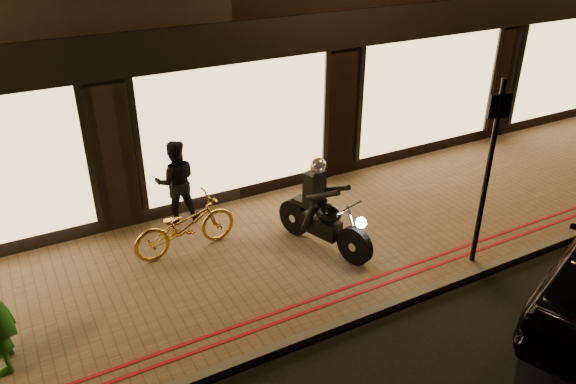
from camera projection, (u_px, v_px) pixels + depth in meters
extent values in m
plane|color=black|center=(358.00, 325.00, 7.86)|extent=(90.00, 90.00, 0.00)
cube|color=#756348|center=(289.00, 251.00, 9.39)|extent=(50.00, 4.00, 0.12)
cube|color=#59544C|center=(356.00, 319.00, 7.87)|extent=(50.00, 0.14, 0.12)
cube|color=maroon|center=(340.00, 300.00, 8.15)|extent=(50.00, 0.06, 0.01)
cube|color=maroon|center=(333.00, 292.00, 8.31)|extent=(50.00, 0.06, 0.01)
cube|color=black|center=(234.00, 42.00, 9.49)|extent=(48.00, 0.12, 0.70)
cube|color=#EAB575|center=(238.00, 128.00, 10.19)|extent=(3.60, 0.06, 2.38)
cube|color=#EAB575|center=(429.00, 92.00, 12.10)|extent=(3.60, 0.06, 2.38)
cube|color=#EAB575|center=(568.00, 66.00, 14.00)|extent=(3.60, 0.06, 2.38)
cylinder|color=black|center=(355.00, 246.00, 8.85)|extent=(0.31, 0.65, 0.64)
cylinder|color=black|center=(295.00, 217.00, 9.65)|extent=(0.31, 0.65, 0.64)
cylinder|color=silver|center=(355.00, 246.00, 8.85)|extent=(0.18, 0.18, 0.14)
cylinder|color=silver|center=(295.00, 217.00, 9.65)|extent=(0.18, 0.18, 0.14)
cube|color=black|center=(321.00, 226.00, 9.24)|extent=(0.46, 0.75, 0.30)
ellipsoid|color=black|center=(328.00, 212.00, 9.03)|extent=(0.46, 0.58, 0.29)
cube|color=black|center=(308.00, 204.00, 9.29)|extent=(0.38, 0.59, 0.09)
cylinder|color=silver|center=(349.00, 208.00, 8.65)|extent=(0.58, 0.21, 0.03)
cylinder|color=silver|center=(353.00, 228.00, 8.74)|extent=(0.15, 0.33, 0.71)
sphere|color=white|center=(361.00, 223.00, 8.58)|extent=(0.21, 0.21, 0.17)
cylinder|color=silver|center=(306.00, 220.00, 9.65)|extent=(0.23, 0.55, 0.07)
cube|color=black|center=(314.00, 187.00, 9.05)|extent=(0.39, 0.31, 0.55)
sphere|color=silver|center=(318.00, 165.00, 8.82)|extent=(0.33, 0.33, 0.26)
cylinder|color=black|center=(323.00, 195.00, 8.74)|extent=(0.34, 0.58, 0.34)
cylinder|color=black|center=(336.00, 189.00, 8.94)|extent=(0.19, 0.61, 0.34)
cylinder|color=black|center=(310.00, 215.00, 9.14)|extent=(0.25, 0.29, 0.46)
cylinder|color=black|center=(321.00, 209.00, 9.32)|extent=(0.12, 0.27, 0.46)
cylinder|color=black|center=(487.00, 177.00, 8.37)|extent=(0.09, 0.09, 3.00)
cube|color=black|center=(500.00, 106.00, 7.86)|extent=(0.35, 0.09, 0.35)
imported|color=#C08D22|center=(185.00, 226.00, 9.12)|extent=(1.79, 0.75, 0.92)
imported|color=black|center=(176.00, 182.00, 9.87)|extent=(0.86, 0.73, 1.54)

